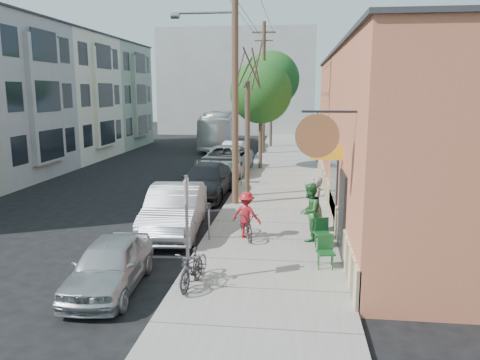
# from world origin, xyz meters

# --- Properties ---
(ground) EXTENTS (120.00, 120.00, 0.00)m
(ground) POSITION_xyz_m (0.00, 0.00, 0.00)
(ground) COLOR black
(sidewalk) EXTENTS (4.50, 58.00, 0.15)m
(sidewalk) POSITION_xyz_m (4.25, 11.00, 0.07)
(sidewalk) COLOR gray
(sidewalk) RESTS_ON ground
(cafe_building) EXTENTS (6.60, 20.20, 6.61)m
(cafe_building) POSITION_xyz_m (8.99, 4.99, 3.30)
(cafe_building) COLOR #B05E41
(cafe_building) RESTS_ON ground
(apartment_row) EXTENTS (6.30, 32.00, 9.00)m
(apartment_row) POSITION_xyz_m (-11.85, 14.00, 4.50)
(apartment_row) COLOR #929E85
(apartment_row) RESTS_ON ground
(end_cap_building) EXTENTS (18.00, 8.00, 12.00)m
(end_cap_building) POSITION_xyz_m (-2.00, 42.00, 6.00)
(end_cap_building) COLOR #9A9995
(end_cap_building) RESTS_ON ground
(sign_post) EXTENTS (0.07, 0.45, 2.80)m
(sign_post) POSITION_xyz_m (2.35, -3.82, 1.83)
(sign_post) COLOR slate
(sign_post) RESTS_ON sidewalk
(parking_meter_near) EXTENTS (0.14, 0.14, 1.24)m
(parking_meter_near) POSITION_xyz_m (2.25, -0.32, 0.98)
(parking_meter_near) COLOR slate
(parking_meter_near) RESTS_ON sidewalk
(parking_meter_far) EXTENTS (0.14, 0.14, 1.24)m
(parking_meter_far) POSITION_xyz_m (2.25, 8.79, 0.98)
(parking_meter_far) COLOR slate
(parking_meter_far) RESTS_ON sidewalk
(utility_pole_near) EXTENTS (3.57, 0.28, 10.00)m
(utility_pole_near) POSITION_xyz_m (2.39, 4.86, 5.41)
(utility_pole_near) COLOR #503A28
(utility_pole_near) RESTS_ON sidewalk
(utility_pole_far) EXTENTS (1.80, 0.28, 10.00)m
(utility_pole_far) POSITION_xyz_m (2.45, 21.82, 5.34)
(utility_pole_far) COLOR #503A28
(utility_pole_far) RESTS_ON sidewalk
(tree_bare) EXTENTS (0.24, 0.24, 5.29)m
(tree_bare) POSITION_xyz_m (2.80, 6.48, 2.79)
(tree_bare) COLOR #44392C
(tree_bare) RESTS_ON sidewalk
(tree_leafy_mid) EXTENTS (3.86, 3.86, 6.69)m
(tree_leafy_mid) POSITION_xyz_m (2.80, 14.45, 4.90)
(tree_leafy_mid) COLOR #44392C
(tree_leafy_mid) RESTS_ON sidewalk
(tree_leafy_far) EXTENTS (4.83, 4.83, 8.26)m
(tree_leafy_far) POSITION_xyz_m (2.80, 26.48, 5.98)
(tree_leafy_far) COLOR #44392C
(tree_leafy_far) RESTS_ON sidewalk
(patio_chair_a) EXTENTS (0.64, 0.64, 0.88)m
(patio_chair_a) POSITION_xyz_m (5.91, -0.55, 0.59)
(patio_chair_a) COLOR #13441E
(patio_chair_a) RESTS_ON sidewalk
(patio_chair_b) EXTENTS (0.61, 0.61, 0.88)m
(patio_chair_b) POSITION_xyz_m (5.92, -2.37, 0.59)
(patio_chair_b) COLOR #13441E
(patio_chair_b) RESTS_ON sidewalk
(patron_grey) EXTENTS (0.51, 0.73, 1.93)m
(patron_grey) POSITION_xyz_m (5.76, 1.06, 1.12)
(patron_grey) COLOR gray
(patron_grey) RESTS_ON sidewalk
(patron_green) EXTENTS (1.02, 1.13, 1.92)m
(patron_green) POSITION_xyz_m (5.53, 0.03, 1.11)
(patron_green) COLOR #28652F
(patron_green) RESTS_ON sidewalk
(cyclist) EXTENTS (1.14, 0.86, 1.57)m
(cyclist) POSITION_xyz_m (3.44, 0.07, 0.93)
(cyclist) COLOR maroon
(cyclist) RESTS_ON sidewalk
(cyclist_bike) EXTENTS (1.11, 1.84, 0.91)m
(cyclist_bike) POSITION_xyz_m (3.44, 0.07, 0.61)
(cyclist_bike) COLOR black
(cyclist_bike) RESTS_ON sidewalk
(parked_bike_a) EXTENTS (0.64, 1.61, 0.94)m
(parked_bike_a) POSITION_xyz_m (2.52, -4.10, 0.62)
(parked_bike_a) COLOR black
(parked_bike_a) RESTS_ON sidewalk
(parked_bike_b) EXTENTS (0.90, 1.76, 0.88)m
(parked_bike_b) POSITION_xyz_m (2.50, -3.81, 0.59)
(parked_bike_b) COLOR slate
(parked_bike_b) RESTS_ON sidewalk
(car_0) EXTENTS (1.81, 3.97, 1.32)m
(car_0) POSITION_xyz_m (0.40, -4.17, 0.66)
(car_0) COLOR #A0A3A7
(car_0) RESTS_ON ground
(car_1) EXTENTS (2.24, 5.26, 1.69)m
(car_1) POSITION_xyz_m (0.80, 0.82, 0.84)
(car_1) COLOR #A1A2A8
(car_1) RESTS_ON ground
(car_2) EXTENTS (2.28, 5.36, 1.54)m
(car_2) POSITION_xyz_m (0.80, 6.65, 0.77)
(car_2) COLOR black
(car_2) RESTS_ON ground
(car_3) EXTENTS (3.03, 6.25, 1.72)m
(car_3) POSITION_xyz_m (0.80, 12.89, 0.86)
(car_3) COLOR #9A9DA1
(car_3) RESTS_ON ground
(car_4) EXTENTS (1.80, 4.32, 1.39)m
(car_4) POSITION_xyz_m (0.51, 18.59, 0.69)
(car_4) COLOR #A6A7AD
(car_4) RESTS_ON ground
(bus) EXTENTS (3.54, 11.49, 3.15)m
(bus) POSITION_xyz_m (-1.79, 26.48, 1.58)
(bus) COLOR silver
(bus) RESTS_ON ground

